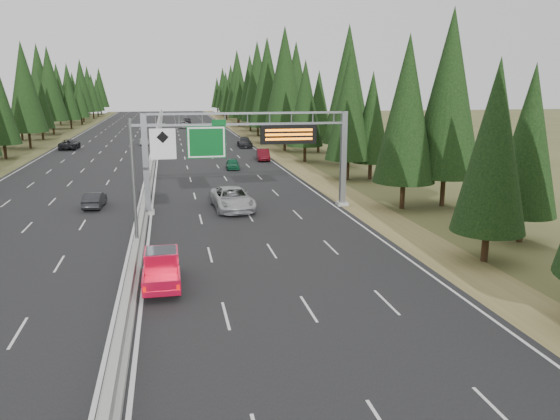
{
  "coord_description": "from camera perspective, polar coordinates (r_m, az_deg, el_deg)",
  "views": [
    {
      "loc": [
        2.12,
        -7.8,
        9.95
      ],
      "look_at": [
        7.8,
        20.0,
        3.43
      ],
      "focal_mm": 35.0,
      "sensor_mm": 36.0,
      "label": 1
    }
  ],
  "objects": [
    {
      "name": "road",
      "position": [
        88.39,
        -12.93,
        6.17
      ],
      "size": [
        32.0,
        260.0,
        0.08
      ],
      "primitive_type": "cube",
      "color": "black",
      "rests_on": "ground"
    },
    {
      "name": "red_pickup",
      "position": [
        28.51,
        -12.27,
        -5.72
      ],
      "size": [
        1.78,
        4.99,
        1.63
      ],
      "color": "black",
      "rests_on": "road"
    },
    {
      "name": "sign_gantry",
      "position": [
        43.48,
        -2.51,
        6.74
      ],
      "size": [
        16.75,
        0.98,
        7.8
      ],
      "color": "slate",
      "rests_on": "road"
    },
    {
      "name": "shoulder_left",
      "position": [
        90.58,
        -24.3,
        5.51
      ],
      "size": [
        3.6,
        260.0,
        0.06
      ],
      "primitive_type": "cube",
      "color": "#484D24",
      "rests_on": "ground"
    },
    {
      "name": "tree_row_right",
      "position": [
        87.37,
        1.73,
        12.4
      ],
      "size": [
        11.99,
        245.39,
        18.94
      ],
      "color": "black",
      "rests_on": "ground"
    },
    {
      "name": "car_ahead_dkgrey",
      "position": [
        89.46,
        -3.71,
        7.06
      ],
      "size": [
        2.24,
        5.27,
        1.52
      ],
      "primitive_type": "imported",
      "rotation": [
        0.0,
        0.0,
        -0.02
      ],
      "color": "black",
      "rests_on": "road"
    },
    {
      "name": "car_onc_far",
      "position": [
        92.53,
        -21.14,
        6.43
      ],
      "size": [
        2.76,
        5.65,
        1.55
      ],
      "primitive_type": "imported",
      "rotation": [
        0.0,
        0.0,
        3.11
      ],
      "color": "black",
      "rests_on": "road"
    },
    {
      "name": "car_ahead_green",
      "position": [
        66.02,
        -4.97,
        4.84
      ],
      "size": [
        1.76,
        3.84,
        1.28
      ],
      "primitive_type": "imported",
      "rotation": [
        0.0,
        0.0,
        -0.07
      ],
      "color": "#135635",
      "rests_on": "road"
    },
    {
      "name": "silver_minivan",
      "position": [
        44.28,
        -5.02,
        1.19
      ],
      "size": [
        3.38,
        6.63,
        1.79
      ],
      "primitive_type": "imported",
      "rotation": [
        0.0,
        0.0,
        0.06
      ],
      "color": "#A8A8AC",
      "rests_on": "road"
    },
    {
      "name": "median_barrier",
      "position": [
        88.35,
        -12.94,
        6.41
      ],
      "size": [
        0.7,
        260.0,
        0.85
      ],
      "color": "gray",
      "rests_on": "road"
    },
    {
      "name": "car_onc_near",
      "position": [
        47.46,
        -18.81,
        1.03
      ],
      "size": [
        1.62,
        4.04,
        1.31
      ],
      "primitive_type": "imported",
      "rotation": [
        0.0,
        0.0,
        3.08
      ],
      "color": "black",
      "rests_on": "road"
    },
    {
      "name": "car_ahead_dkred",
      "position": [
        73.45,
        -1.77,
        5.8
      ],
      "size": [
        2.06,
        4.73,
        1.51
      ],
      "primitive_type": "imported",
      "rotation": [
        0.0,
        0.0,
        -0.1
      ],
      "color": "#4F0B13",
      "rests_on": "road"
    },
    {
      "name": "car_ahead_white",
      "position": [
        132.3,
        -10.13,
        8.77
      ],
      "size": [
        2.84,
        5.4,
        1.45
      ],
      "primitive_type": "imported",
      "rotation": [
        0.0,
        0.0,
        -0.09
      ],
      "color": "#BBBBBB",
      "rests_on": "road"
    },
    {
      "name": "shoulder_right",
      "position": [
        89.74,
        -1.43,
        6.58
      ],
      "size": [
        3.6,
        260.0,
        0.06
      ],
      "primitive_type": "cube",
      "color": "olive",
      "rests_on": "ground"
    },
    {
      "name": "car_ahead_far",
      "position": [
        147.94,
        -9.68,
        9.23
      ],
      "size": [
        2.21,
        4.79,
        1.59
      ],
      "primitive_type": "imported",
      "rotation": [
        0.0,
        0.0,
        -0.07
      ],
      "color": "black",
      "rests_on": "road"
    },
    {
      "name": "car_onc_white",
      "position": [
        95.75,
        -14.01,
        7.06
      ],
      "size": [
        1.96,
        4.25,
        1.41
      ],
      "primitive_type": "imported",
      "rotation": [
        0.0,
        0.0,
        3.21
      ],
      "color": "silver",
      "rests_on": "road"
    },
    {
      "name": "hov_sign_pole",
      "position": [
        33.22,
        -14.09,
        3.49
      ],
      "size": [
        2.8,
        0.5,
        8.0
      ],
      "color": "slate",
      "rests_on": "road"
    }
  ]
}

